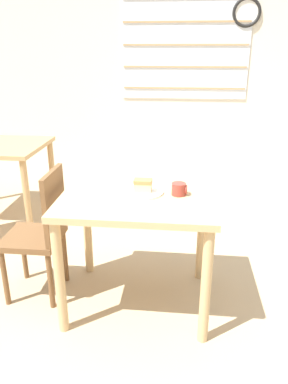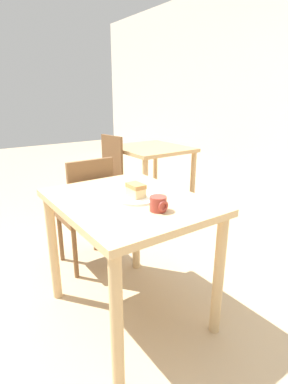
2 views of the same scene
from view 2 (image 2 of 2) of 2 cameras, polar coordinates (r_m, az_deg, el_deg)
ground_plane at (r=2.03m, az=-10.58°, el=-23.61°), size 14.00×14.00×0.00m
dining_table_near at (r=1.75m, az=-3.02°, el=-5.13°), size 0.94×0.76×0.78m
dining_table_far at (r=3.64m, az=1.35°, el=6.71°), size 0.85×0.80×0.74m
chair_near_window at (r=2.36m, az=-10.79°, el=-3.51°), size 0.37×0.37×0.90m
chair_far_corner at (r=3.45m, az=-7.35°, el=3.57°), size 0.42×0.42×0.90m
plate at (r=1.71m, az=-1.57°, el=-0.92°), size 0.28×0.28×0.01m
cake_slice at (r=1.68m, az=-1.57°, el=0.36°), size 0.11×0.07×0.08m
coffee_mug at (r=1.51m, az=2.79°, el=-2.28°), size 0.09×0.09×0.08m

